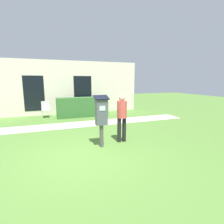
# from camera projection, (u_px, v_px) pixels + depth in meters

# --- Properties ---
(ground_plane) EXTENTS (40.00, 40.00, 0.00)m
(ground_plane) POSITION_uv_depth(u_px,v_px,m) (80.00, 157.00, 4.71)
(ground_plane) COLOR #517A33
(sidewalk) EXTENTS (12.00, 1.10, 0.02)m
(sidewalk) POSITION_uv_depth(u_px,v_px,m) (66.00, 126.00, 7.91)
(sidewalk) COLOR beige
(sidewalk) RESTS_ON ground
(building_facade) EXTENTS (10.00, 0.26, 3.20)m
(building_facade) POSITION_uv_depth(u_px,v_px,m) (59.00, 88.00, 10.48)
(building_facade) COLOR beige
(building_facade) RESTS_ON ground
(parking_meter) EXTENTS (0.44, 0.31, 1.59)m
(parking_meter) POSITION_uv_depth(u_px,v_px,m) (101.00, 114.00, 5.25)
(parking_meter) COLOR #4C4C4C
(parking_meter) RESTS_ON ground
(person_standing) EXTENTS (0.32, 0.32, 1.58)m
(person_standing) POSITION_uv_depth(u_px,v_px,m) (122.00, 114.00, 5.72)
(person_standing) COLOR black
(person_standing) RESTS_ON ground
(outdoor_chair_left) EXTENTS (0.44, 0.44, 0.90)m
(outdoor_chair_left) POSITION_uv_depth(u_px,v_px,m) (46.00, 108.00, 9.65)
(outdoor_chair_left) COLOR silver
(outdoor_chair_left) RESTS_ON ground
(outdoor_chair_middle) EXTENTS (0.44, 0.44, 0.90)m
(outdoor_chair_middle) POSITION_uv_depth(u_px,v_px,m) (64.00, 108.00, 9.81)
(outdoor_chair_middle) COLOR silver
(outdoor_chair_middle) RESTS_ON ground
(hedge_row) EXTENTS (2.84, 0.60, 1.10)m
(hedge_row) POSITION_uv_depth(u_px,v_px,m) (83.00, 107.00, 9.84)
(hedge_row) COLOR #33662D
(hedge_row) RESTS_ON ground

